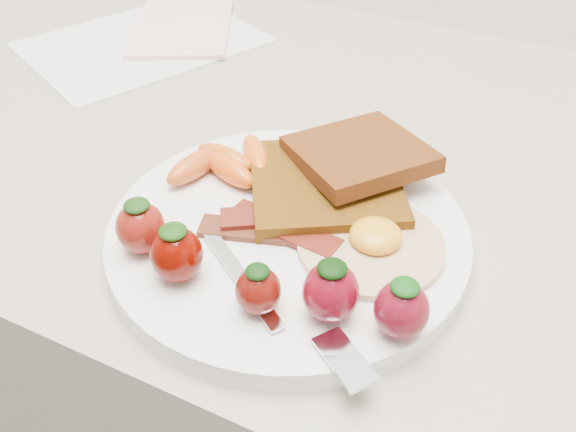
% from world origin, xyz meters
% --- Properties ---
extents(counter, '(2.00, 0.60, 0.90)m').
position_xyz_m(counter, '(0.00, 1.70, 0.45)').
color(counter, gray).
rests_on(counter, ground).
extents(plate, '(0.27, 0.27, 0.02)m').
position_xyz_m(plate, '(0.02, 1.55, 0.91)').
color(plate, white).
rests_on(plate, counter).
extents(toast_lower, '(0.16, 0.16, 0.01)m').
position_xyz_m(toast_lower, '(0.03, 1.60, 0.93)').
color(toast_lower, black).
rests_on(toast_lower, plate).
extents(toast_upper, '(0.14, 0.14, 0.02)m').
position_xyz_m(toast_upper, '(0.04, 1.64, 0.94)').
color(toast_upper, '#471C07').
rests_on(toast_upper, toast_lower).
extents(fried_egg, '(0.13, 0.13, 0.02)m').
position_xyz_m(fried_egg, '(0.09, 1.56, 0.92)').
color(fried_egg, beige).
rests_on(fried_egg, plate).
extents(bacon_strips, '(0.11, 0.08, 0.01)m').
position_xyz_m(bacon_strips, '(0.01, 1.54, 0.92)').
color(bacon_strips, '#33110B').
rests_on(bacon_strips, plate).
extents(baby_carrots, '(0.08, 0.09, 0.02)m').
position_xyz_m(baby_carrots, '(-0.05, 1.59, 0.93)').
color(baby_carrots, '#BB5714').
rests_on(baby_carrots, plate).
extents(strawberries, '(0.22, 0.06, 0.04)m').
position_xyz_m(strawberries, '(0.03, 1.48, 0.94)').
color(strawberries, maroon).
rests_on(strawberries, plate).
extents(fork, '(0.16, 0.09, 0.00)m').
position_xyz_m(fork, '(0.06, 1.47, 0.92)').
color(fork, silver).
rests_on(fork, plate).
extents(paper_sheet, '(0.28, 0.32, 0.00)m').
position_xyz_m(paper_sheet, '(-0.29, 1.79, 0.90)').
color(paper_sheet, silver).
rests_on(paper_sheet, counter).
extents(notepad, '(0.18, 0.20, 0.01)m').
position_xyz_m(notepad, '(-0.27, 1.84, 0.91)').
color(notepad, beige).
rests_on(notepad, paper_sheet).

